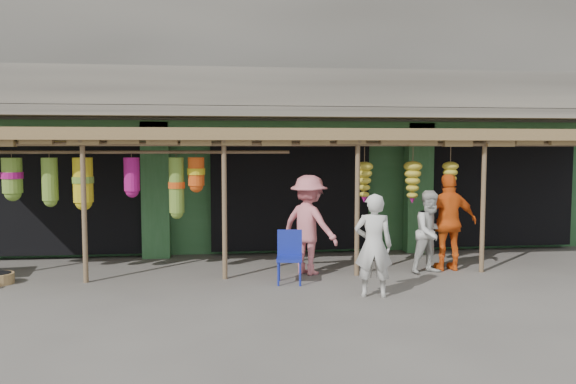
{
  "coord_description": "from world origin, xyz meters",
  "views": [
    {
      "loc": [
        -1.51,
        -10.54,
        2.42
      ],
      "look_at": [
        -0.18,
        1.0,
        1.52
      ],
      "focal_mm": 35.0,
      "sensor_mm": 36.0,
      "label": 1
    }
  ],
  "objects": [
    {
      "name": "ground",
      "position": [
        0.0,
        0.0,
        0.0
      ],
      "size": [
        80.0,
        80.0,
        0.0
      ],
      "primitive_type": "plane",
      "color": "#514C47",
      "rests_on": "ground"
    },
    {
      "name": "awning",
      "position": [
        -0.18,
        0.8,
        2.58
      ],
      "size": [
        14.0,
        2.7,
        2.79
      ],
      "color": "brown",
      "rests_on": "ground"
    },
    {
      "name": "person_vendor",
      "position": [
        2.92,
        0.04,
        0.97
      ],
      "size": [
        1.15,
        0.51,
        1.93
      ],
      "primitive_type": "imported",
      "rotation": [
        0.0,
        0.0,
        3.18
      ],
      "color": "orange",
      "rests_on": "ground"
    },
    {
      "name": "building",
      "position": [
        -0.0,
        4.87,
        3.37
      ],
      "size": [
        16.4,
        6.8,
        7.0
      ],
      "color": "gray",
      "rests_on": "ground"
    },
    {
      "name": "person_shopper",
      "position": [
        0.11,
        0.04,
        0.95
      ],
      "size": [
        1.37,
        1.37,
        1.91
      ],
      "primitive_type": "imported",
      "rotation": [
        0.0,
        0.0,
        2.36
      ],
      "color": "#DA737A",
      "rests_on": "ground"
    },
    {
      "name": "blue_chair",
      "position": [
        -0.34,
        -0.61,
        0.53
      ],
      "size": [
        0.51,
        0.51,
        0.94
      ],
      "rotation": [
        0.0,
        0.0,
        -0.13
      ],
      "color": "navy",
      "rests_on": "ground"
    },
    {
      "name": "person_front",
      "position": [
        0.9,
        -1.74,
        0.85
      ],
      "size": [
        0.69,
        0.52,
        1.69
      ],
      "primitive_type": "imported",
      "rotation": [
        0.0,
        0.0,
        2.94
      ],
      "color": "beige",
      "rests_on": "ground"
    },
    {
      "name": "person_right",
      "position": [
        2.48,
        -0.17,
        0.8
      ],
      "size": [
        0.93,
        0.81,
        1.61
      ],
      "primitive_type": "imported",
      "rotation": [
        0.0,
        0.0,
        0.3
      ],
      "color": "beige",
      "rests_on": "ground"
    }
  ]
}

